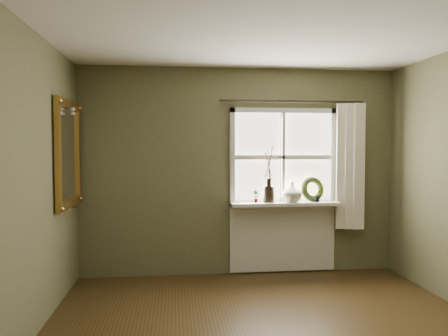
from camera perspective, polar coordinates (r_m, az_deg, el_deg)
name	(u,v)px	position (r m, az deg, el deg)	size (l,w,h in m)	color
ceiling	(285,12)	(3.44, 8.02, 19.50)	(4.50, 4.50, 0.00)	silver
wall_back	(239,171)	(5.56, 2.02, -0.44)	(4.00, 0.10, 2.60)	brown
window_frame	(283,157)	(5.59, 7.71, 1.40)	(1.36, 0.06, 1.24)	silver
window_sill	(285,204)	(5.53, 7.95, -4.65)	(1.36, 0.26, 0.04)	silver
window_apron	(282,237)	(5.71, 7.64, -8.89)	(1.36, 0.04, 0.88)	silver
dark_jug	(269,194)	(5.47, 5.88, -3.43)	(0.14, 0.14, 0.20)	black
cream_vase	(292,192)	(5.54, 8.89, -3.10)	(0.24, 0.24, 0.26)	beige
wreath	(312,192)	(5.65, 11.48, -3.07)	(0.32, 0.32, 0.08)	#33431E
potted_plant_left	(256,196)	(5.44, 4.15, -3.69)	(0.08, 0.06, 0.16)	#33431E
potted_plant_right	(318,196)	(5.64, 12.19, -3.55)	(0.08, 0.07, 0.15)	#33431E
curtain	(349,166)	(5.77, 16.07, 0.21)	(0.36, 0.12, 1.59)	silver
curtain_rod	(292,101)	(5.59, 8.91, 8.58)	(0.03, 0.03, 1.84)	black
gilt_mirror	(69,154)	(5.03, -19.64, 1.75)	(0.10, 0.97, 1.16)	white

